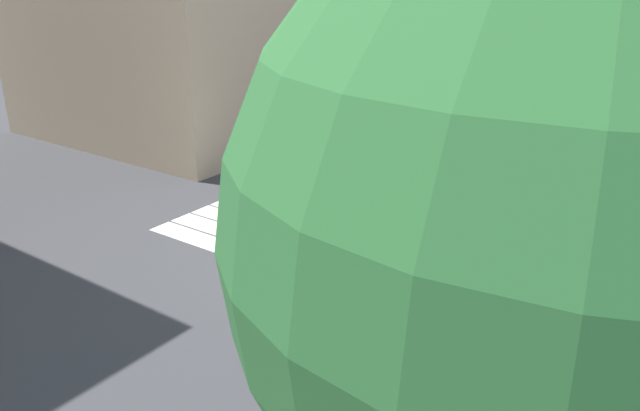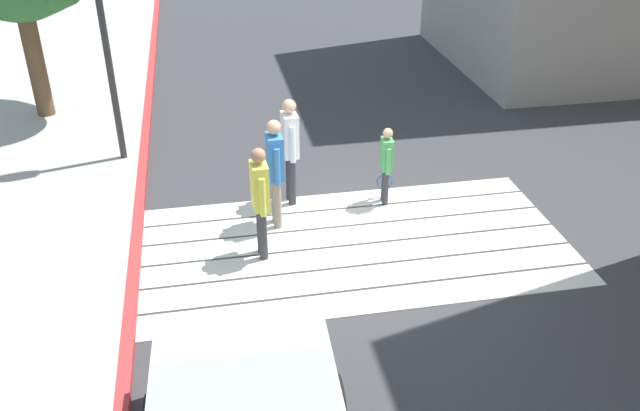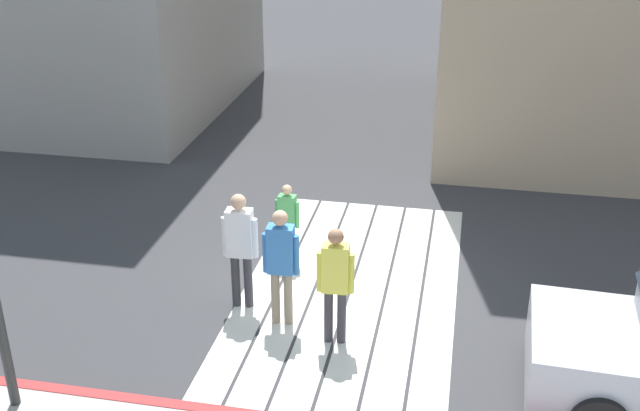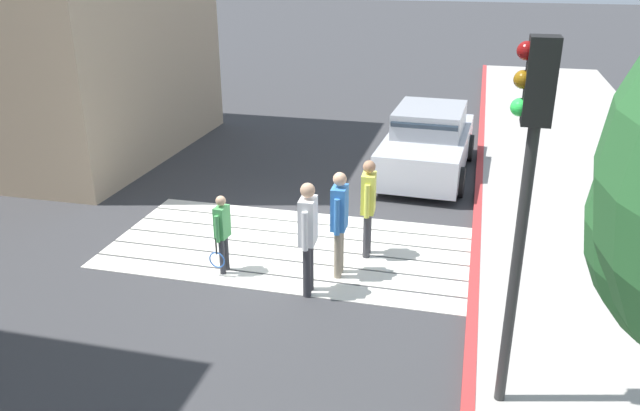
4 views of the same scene
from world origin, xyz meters
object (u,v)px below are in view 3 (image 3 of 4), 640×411
Objects in this scene: pedestrian_adult_side at (240,243)px; pedestrian_adult_lead at (281,259)px; pedestrian_adult_trailing at (335,278)px; pedestrian_child_with_racket at (287,218)px.

pedestrian_adult_lead is at bearing -115.74° from pedestrian_adult_side.
pedestrian_adult_trailing is 2.49m from pedestrian_child_with_racket.
pedestrian_child_with_racket is (1.86, 0.36, -0.27)m from pedestrian_adult_lead.
pedestrian_child_with_racket is at bearing 28.64° from pedestrian_adult_trailing.
pedestrian_adult_trailing is (-0.32, -0.83, -0.03)m from pedestrian_adult_lead.
pedestrian_adult_trailing is 1.65m from pedestrian_adult_side.
pedestrian_adult_lead is 1.02× the size of pedestrian_adult_trailing.
pedestrian_adult_trailing is at bearing -111.14° from pedestrian_adult_lead.
pedestrian_adult_side is at bearing 66.73° from pedestrian_adult_trailing.
pedestrian_adult_lead is 0.89m from pedestrian_adult_trailing.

